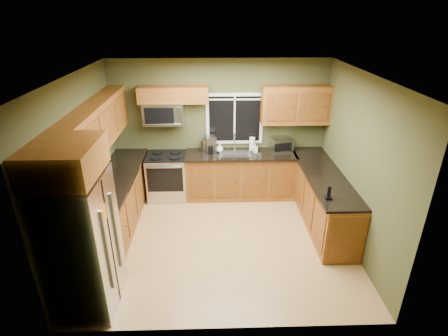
{
  "coord_description": "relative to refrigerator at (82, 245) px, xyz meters",
  "views": [
    {
      "loc": [
        -0.11,
        -4.83,
        3.53
      ],
      "look_at": [
        0.05,
        0.35,
        1.15
      ],
      "focal_mm": 28.0,
      "sensor_mm": 36.0,
      "label": 1
    }
  ],
  "objects": [
    {
      "name": "sink",
      "position": [
        2.04,
        2.79,
        0.05
      ],
      "size": [
        0.6,
        0.42,
        0.36
      ],
      "color": "slate",
      "rests_on": "countertop_back"
    },
    {
      "name": "countertop_peninsula",
      "position": [
        3.51,
        1.85,
        0.02
      ],
      "size": [
        0.65,
        2.5,
        0.04
      ],
      "primitive_type": "cube",
      "color": "black",
      "rests_on": "base_cabinets_peninsula"
    },
    {
      "name": "base_cabinets_back",
      "position": [
        2.15,
        2.8,
        -0.45
      ],
      "size": [
        2.17,
        0.6,
        0.9
      ],
      "primitive_type": "cube",
      "color": "brown",
      "rests_on": "ground"
    },
    {
      "name": "upper_cabinets_left",
      "position": [
        -0.2,
        1.78,
        0.96
      ],
      "size": [
        0.33,
        2.65,
        0.72
      ],
      "primitive_type": "cube",
      "color": "brown",
      "rests_on": "left_wall"
    },
    {
      "name": "upper_cabinets_back_left",
      "position": [
        0.89,
        2.94,
        1.17
      ],
      "size": [
        1.3,
        0.33,
        0.3
      ],
      "primitive_type": "cube",
      "color": "brown",
      "rests_on": "back_wall"
    },
    {
      "name": "base_cabinets_peninsula",
      "position": [
        3.54,
        1.84,
        -0.45
      ],
      "size": [
        0.6,
        2.52,
        0.9
      ],
      "color": "brown",
      "rests_on": "ground"
    },
    {
      "name": "soap_bottle_c",
      "position": [
        1.74,
        2.87,
        0.13
      ],
      "size": [
        0.17,
        0.17,
        0.17
      ],
      "primitive_type": "imported",
      "rotation": [
        0.0,
        0.0,
        -0.3
      ],
      "color": "white",
      "rests_on": "countertop_back"
    },
    {
      "name": "microwave",
      "position": [
        0.69,
        2.91,
        0.83
      ],
      "size": [
        0.76,
        0.41,
        0.42
      ],
      "color": "#B7B7BC",
      "rests_on": "back_wall"
    },
    {
      "name": "refrigerator",
      "position": [
        0.0,
        0.0,
        0.0
      ],
      "size": [
        0.74,
        0.9,
        1.8
      ],
      "color": "#B7B7BC",
      "rests_on": "ground"
    },
    {
      "name": "coffee_maker",
      "position": [
        1.56,
        2.87,
        0.19
      ],
      "size": [
        0.25,
        0.3,
        0.33
      ],
      "color": "slate",
      "rests_on": "countertop_back"
    },
    {
      "name": "upper_cabinet_over_fridge",
      "position": [
        -0.0,
        0.0,
        1.13
      ],
      "size": [
        0.72,
        0.9,
        0.38
      ],
      "primitive_type": "cube",
      "color": "brown",
      "rests_on": "left_wall"
    },
    {
      "name": "window",
      "position": [
        2.04,
        3.08,
        0.65
      ],
      "size": [
        1.12,
        0.03,
        1.02
      ],
      "color": "white",
      "rests_on": "back_wall"
    },
    {
      "name": "base_cabinets_left",
      "position": [
        -0.06,
        1.78,
        -0.45
      ],
      "size": [
        0.6,
        2.65,
        0.9
      ],
      "primitive_type": "cube",
      "color": "brown",
      "rests_on": "ground"
    },
    {
      "name": "countertop_left",
      "position": [
        -0.04,
        1.78,
        0.02
      ],
      "size": [
        0.65,
        2.65,
        0.04
      ],
      "primitive_type": "cube",
      "color": "black",
      "rests_on": "base_cabinets_left"
    },
    {
      "name": "range",
      "position": [
        0.69,
        2.77,
        -0.43
      ],
      "size": [
        0.76,
        0.69,
        0.94
      ],
      "color": "#B7B7BC",
      "rests_on": "ground"
    },
    {
      "name": "ceiling",
      "position": [
        1.74,
        1.3,
        1.8
      ],
      "size": [
        4.2,
        4.2,
        0.0
      ],
      "primitive_type": "plane",
      "rotation": [
        3.14,
        0.0,
        0.0
      ],
      "color": "white",
      "rests_on": "back_wall"
    },
    {
      "name": "countertop_back",
      "position": [
        2.15,
        2.78,
        0.02
      ],
      "size": [
        2.17,
        0.65,
        0.04
      ],
      "primitive_type": "cube",
      "color": "black",
      "rests_on": "base_cabinets_back"
    },
    {
      "name": "floor",
      "position": [
        1.74,
        1.3,
        -0.9
      ],
      "size": [
        4.2,
        4.2,
        0.0
      ],
      "primitive_type": "plane",
      "color": "#B0834D",
      "rests_on": "ground"
    },
    {
      "name": "soap_bottle_a",
      "position": [
        1.59,
        3.0,
        0.18
      ],
      "size": [
        0.12,
        0.12,
        0.27
      ],
      "primitive_type": "imported",
      "rotation": [
        0.0,
        0.0,
        -0.17
      ],
      "color": "orange",
      "rests_on": "countertop_back"
    },
    {
      "name": "soap_bottle_b",
      "position": [
        2.44,
        2.82,
        0.13
      ],
      "size": [
        0.09,
        0.09,
        0.17
      ],
      "primitive_type": "imported",
      "rotation": [
        0.0,
        0.0,
        0.11
      ],
      "color": "white",
      "rests_on": "countertop_back"
    },
    {
      "name": "back_wall",
      "position": [
        1.74,
        3.1,
        0.45
      ],
      "size": [
        4.2,
        0.0,
        4.2
      ],
      "primitive_type": "plane",
      "rotation": [
        1.57,
        0.0,
        0.0
      ],
      "color": "#434625",
      "rests_on": "ground"
    },
    {
      "name": "toaster_oven",
      "position": [
        2.97,
        2.92,
        0.17
      ],
      "size": [
        0.46,
        0.39,
        0.25
      ],
      "color": "#B7B7BC",
      "rests_on": "countertop_back"
    },
    {
      "name": "kettle",
      "position": [
        1.44,
        2.94,
        0.17
      ],
      "size": [
        0.21,
        0.21,
        0.29
      ],
      "color": "#B7B7BC",
      "rests_on": "countertop_back"
    },
    {
      "name": "paper_towel_roll",
      "position": [
        2.39,
        2.97,
        0.17
      ],
      "size": [
        0.14,
        0.14,
        0.29
      ],
      "color": "white",
      "rests_on": "countertop_back"
    },
    {
      "name": "right_wall",
      "position": [
        3.84,
        1.3,
        0.45
      ],
      "size": [
        0.0,
        3.6,
        3.6
      ],
      "primitive_type": "plane",
      "rotation": [
        1.57,
        0.0,
        -1.57
      ],
      "color": "#434625",
      "rests_on": "ground"
    },
    {
      "name": "left_wall",
      "position": [
        -0.36,
        1.3,
        0.45
      ],
      "size": [
        0.0,
        3.6,
        3.6
      ],
      "primitive_type": "plane",
      "rotation": [
        1.57,
        0.0,
        1.57
      ],
      "color": "#434625",
      "rests_on": "ground"
    },
    {
      "name": "upper_cabinets_back_right",
      "position": [
        3.19,
        2.94,
        0.96
      ],
      "size": [
        1.3,
        0.33,
        0.72
      ],
      "primitive_type": "cube",
      "color": "brown",
      "rests_on": "back_wall"
    },
    {
      "name": "front_wall",
      "position": [
        1.74,
        -0.5,
        0.45
      ],
      "size": [
        4.2,
        0.0,
        4.2
      ],
      "primitive_type": "plane",
      "rotation": [
        -1.57,
        0.0,
        0.0
      ],
      "color": "#434625",
      "rests_on": "ground"
    },
    {
      "name": "cordless_phone",
      "position": [
        3.32,
        0.96,
        0.1
      ],
      "size": [
        0.1,
        0.1,
        0.21
      ],
      "color": "black",
      "rests_on": "countertop_peninsula"
    }
  ]
}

